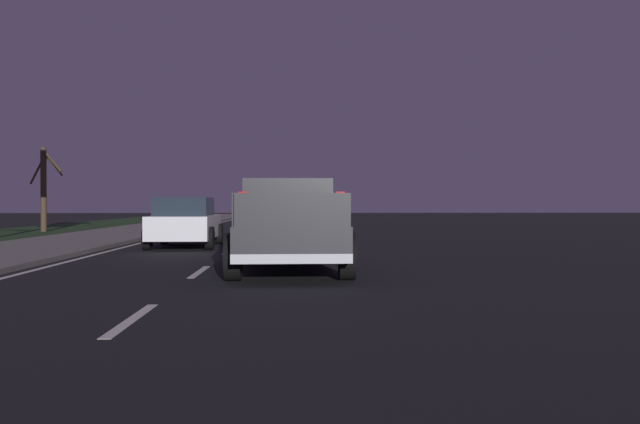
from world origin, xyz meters
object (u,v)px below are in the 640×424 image
(sedan_white, at_px, (185,222))
(sedan_black, at_px, (290,213))
(pickup_truck, at_px, (288,225))
(sedan_tan, at_px, (291,217))
(bare_tree_far, at_px, (44,186))

(sedan_white, xyz_separation_m, sedan_black, (18.13, -3.09, 0.00))
(sedan_black, bearing_deg, sedan_white, 170.32)
(pickup_truck, bearing_deg, sedan_white, 23.64)
(sedan_tan, bearing_deg, bare_tree_far, 65.33)
(pickup_truck, distance_m, sedan_black, 25.61)
(sedan_white, bearing_deg, bare_tree_far, 35.44)
(pickup_truck, bearing_deg, sedan_tan, 0.24)
(sedan_tan, relative_size, bare_tree_far, 1.10)
(pickup_truck, relative_size, bare_tree_far, 1.36)
(pickup_truck, bearing_deg, bare_tree_far, 31.26)
(pickup_truck, distance_m, bare_tree_far, 22.94)
(sedan_black, distance_m, sedan_tan, 11.46)
(pickup_truck, xyz_separation_m, sedan_white, (7.48, 3.27, -0.13))
(bare_tree_far, bearing_deg, sedan_tan, -114.67)
(bare_tree_far, bearing_deg, sedan_black, -62.76)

